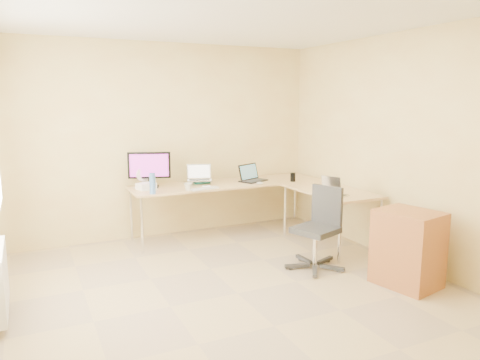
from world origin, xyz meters
name	(u,v)px	position (x,y,z in m)	size (l,w,h in m)	color
floor	(237,293)	(0.00, 0.00, 0.00)	(4.50, 4.50, 0.00)	tan
ceiling	(237,12)	(0.00, 0.00, 2.60)	(4.50, 4.50, 0.00)	white
wall_back	(167,141)	(0.00, 2.25, 1.30)	(4.50, 4.50, 0.00)	beige
wall_front	(436,216)	(0.00, -2.25, 1.30)	(4.50, 4.50, 0.00)	beige
wall_right	(408,150)	(2.10, 0.00, 1.30)	(4.50, 4.50, 0.00)	beige
desk_main	(228,209)	(0.72, 1.85, 0.36)	(2.65, 0.70, 0.73)	tan
desk_return	(329,218)	(1.70, 0.85, 0.36)	(0.70, 1.30, 0.73)	tan
monitor	(149,170)	(-0.33, 1.97, 0.96)	(0.54, 0.17, 0.46)	black
book_stack	(200,181)	(0.39, 2.04, 0.75)	(0.21, 0.28, 0.05)	#186860
laptop_center	(199,173)	(0.34, 1.92, 0.88)	(0.33, 0.25, 0.21)	#B9B9B9
laptop_black	(253,173)	(1.09, 1.80, 0.85)	(0.38, 0.28, 0.24)	black
keyboard	(204,189)	(0.26, 1.55, 0.74)	(0.38, 0.11, 0.02)	silver
mouse	(260,183)	(1.06, 1.55, 0.75)	(0.10, 0.06, 0.03)	white
mug	(188,187)	(0.05, 1.55, 0.78)	(0.11, 0.11, 0.10)	beige
cd_stack	(207,187)	(0.32, 1.61, 0.74)	(0.11, 0.11, 0.03)	silver
water_bottle	(152,183)	(-0.40, 1.55, 0.86)	(0.07, 0.07, 0.26)	#416AA9
papers	(145,188)	(-0.40, 1.92, 0.73)	(0.21, 0.29, 0.01)	silver
white_box	(146,186)	(-0.40, 1.88, 0.77)	(0.22, 0.16, 0.08)	white
desk_fan	(143,178)	(-0.40, 2.05, 0.85)	(0.19, 0.19, 0.24)	silver
black_cup	(293,177)	(1.58, 1.55, 0.79)	(0.07, 0.07, 0.12)	black
laptop_return	(336,188)	(1.51, 0.50, 0.83)	(0.24, 0.31, 0.21)	silver
office_chair	(316,225)	(1.06, 0.25, 0.50)	(0.55, 0.55, 0.91)	#282828
cabinet	(408,251)	(1.63, -0.54, 0.36)	(0.47, 0.59, 0.81)	brown
radiator	(0,280)	(-2.03, 0.40, 0.35)	(0.09, 0.80, 0.55)	white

